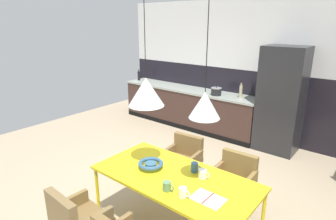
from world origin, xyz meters
name	(u,v)px	position (x,y,z in m)	size (l,w,h in m)	color
ground_plane	(165,191)	(0.00, 0.00, 0.00)	(8.21, 8.21, 0.00)	tan
back_wall_splashback_dark	(250,103)	(0.00, 2.79, 0.69)	(6.32, 0.12, 1.39)	black
back_wall_panel_upper	(256,35)	(0.00, 2.79, 2.08)	(6.32, 0.12, 1.39)	silver
kitchen_counter	(188,107)	(-1.33, 2.43, 0.44)	(3.38, 0.63, 0.88)	#3C2822
refrigerator_column	(281,100)	(0.73, 2.43, 0.97)	(0.74, 0.60, 1.94)	#232326
dining_table	(175,180)	(0.63, -0.59, 0.71)	(1.77, 0.88, 0.75)	gold
armchair_corner_seat	(184,155)	(0.08, 0.34, 0.48)	(0.53, 0.52, 0.74)	brown
armchair_by_stool	(235,175)	(0.94, 0.24, 0.50)	(0.51, 0.49, 0.76)	brown
armchair_facing_counter	(74,217)	(0.10, -1.49, 0.52)	(0.51, 0.49, 0.81)	brown
fruit_bowl	(151,164)	(0.31, -0.62, 0.80)	(0.28, 0.28, 0.08)	#33607F
open_book	(208,199)	(1.12, -0.72, 0.76)	(0.30, 0.21, 0.02)	white
mug_tall_blue	(167,186)	(0.74, -0.85, 0.80)	(0.13, 0.08, 0.09)	#5B8456
mug_glass_clear	(203,174)	(0.88, -0.44, 0.80)	(0.13, 0.09, 0.10)	white
mug_dark_espresso	(195,167)	(0.74, -0.38, 0.81)	(0.13, 0.08, 0.11)	#335B93
mug_wide_latte	(183,192)	(0.92, -0.84, 0.80)	(0.12, 0.08, 0.10)	white
cooking_pot	(216,91)	(-0.54, 2.30, 0.96)	(0.22, 0.22, 0.18)	black
bottle_oil_tall	(241,91)	(-0.07, 2.45, 1.01)	(0.06, 0.06, 0.29)	tan
bottle_vinegar_dark	(139,76)	(-2.88, 2.41, 1.00)	(0.07, 0.07, 0.28)	black
pendant_lamp_over_table_near	(146,92)	(0.27, -0.63, 1.64)	(0.38, 0.38, 1.24)	black
pendant_lamp_over_table_far	(205,105)	(0.98, -0.62, 1.62)	(0.29, 0.29, 1.23)	black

